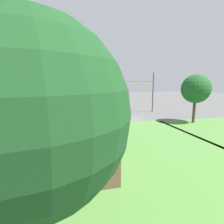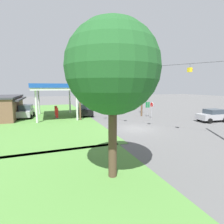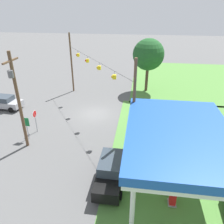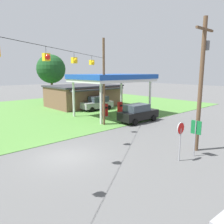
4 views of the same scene
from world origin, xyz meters
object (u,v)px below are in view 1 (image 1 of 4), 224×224
Objects in this scene: car_on_crossroad at (113,105)px; utility_pole_main at (85,90)px; fuel_pump_near at (76,129)px; car_at_pumps_rear at (56,139)px; route_sign at (91,106)px; tree_behind_station at (32,116)px; stop_sign_roadside at (98,106)px; fuel_pump_far at (56,130)px; gas_station_canopy at (65,99)px; car_at_pumps_front at (68,120)px; tree_west_verge at (196,89)px; gas_station_store at (40,150)px.

car_on_crossroad is 10.95m from utility_pole_main.
car_at_pumps_rear is at bearing 62.72° from fuel_pump_near.
tree_behind_station is at bearing 79.69° from route_sign.
utility_pole_main reaches higher than stop_sign_roadside.
utility_pole_main is at bearing -175.58° from stop_sign_roadside.
stop_sign_roadside is at bearing -103.00° from tree_behind_station.
fuel_pump_near is 1.00× the size of fuel_pump_far.
utility_pole_main is (-3.87, -13.15, 0.38)m from gas_station_canopy.
car_at_pumps_front is at bearing -77.98° from fuel_pump_near.
fuel_pump_far is 0.20× the size of tree_west_verge.
gas_station_store reaches higher than stop_sign_roadside.
gas_station_canopy is 3.81× the size of stop_sign_roadside.
utility_pole_main is (-3.57, -8.68, 4.05)m from car_at_pumps_front.
fuel_pump_near is 0.19× the size of tree_behind_station.
tree_behind_station is at bearing 83.82° from fuel_pump_near.
gas_station_canopy is 17.64m from tree_behind_station.
fuel_pump_near is 0.20× the size of tree_west_verge.
utility_pole_main is at bearing -111.73° from car_at_pumps_front.
utility_pole_main is 1.13× the size of tree_west_verge.
gas_station_store is at bearing 86.01° from fuel_pump_far.
gas_station_canopy reaches higher than car_at_pumps_rear.
stop_sign_roadside is 4.17m from utility_pole_main.
tree_west_verge is at bearing -137.69° from tree_behind_station.
gas_station_canopy is 4.10m from fuel_pump_near.
route_sign reaches higher than car_at_pumps_rear.
tree_behind_station is at bearing 81.63° from utility_pole_main.
tree_west_verge reaches higher than fuel_pump_far.
tree_west_verge reaches higher than gas_station_store.
car_at_pumps_front is 21.01m from tree_west_verge.
gas_station_canopy is 0.87× the size of gas_station_store.
utility_pole_main reaches higher than gas_station_canopy.
stop_sign_roadside is at bearing 71.25° from car_at_pumps_rear.
gas_station_canopy reaches higher than route_sign.
gas_station_store is 23.91m from stop_sign_roadside.
tree_behind_station reaches higher than tree_west_verge.
stop_sign_roadside is at bearing -110.51° from gas_station_store.
fuel_pump_far is 4.74m from car_at_pumps_front.
tree_west_verge reaches higher than car_at_pumps_front.
car_on_crossroad is (-12.66, -19.92, 0.12)m from fuel_pump_far.
tree_behind_station is (7.14, 30.94, 4.13)m from stop_sign_roadside.
gas_station_store is 4.54× the size of route_sign.
fuel_pump_far is 18.34m from tree_behind_station.
car_at_pumps_front is 1.03× the size of car_at_pumps_rear.
gas_station_store is at bearing 25.68° from tree_west_verge.
tree_west_verge is (-21.88, -1.78, 4.85)m from fuel_pump_far.
gas_station_store is 25.29m from tree_west_verge.
tree_west_verge is at bearing -174.76° from fuel_pump_near.
car_at_pumps_rear is (2.30, 4.47, 0.24)m from fuel_pump_near.
tree_behind_station is (5.67, 31.17, 4.23)m from route_sign.
car_on_crossroad is 0.52× the size of tree_west_verge.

